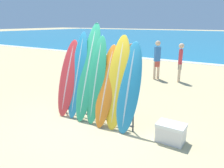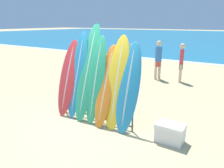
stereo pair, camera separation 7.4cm
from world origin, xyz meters
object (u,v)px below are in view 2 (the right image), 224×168
(surfboard_slot_2, at_px, (88,72))
(surfboard_slot_6, at_px, (128,88))
(surfboard_slot_3, at_px, (96,80))
(cooler_box, at_px, (170,133))
(surfboard_slot_5, at_px, (117,83))
(person_near_water, at_px, (181,61))
(surfboard_slot_1, at_px, (78,75))
(surfboard_slot_4, at_px, (106,86))
(person_mid_beach, at_px, (158,59))
(person_far_right, at_px, (132,58))
(surfboard_slot_0, at_px, (68,78))
(person_far_left, at_px, (127,62))
(surfboard_rack, at_px, (95,105))

(surfboard_slot_2, height_order, surfboard_slot_6, surfboard_slot_2)
(surfboard_slot_3, height_order, cooler_box, surfboard_slot_3)
(surfboard_slot_5, height_order, surfboard_slot_6, surfboard_slot_5)
(surfboard_slot_3, relative_size, person_near_water, 1.32)
(surfboard_slot_1, bearing_deg, surfboard_slot_5, -0.75)
(surfboard_slot_1, xyz_separation_m, cooler_box, (2.67, -0.05, -0.94))
(surfboard_slot_4, bearing_deg, person_mid_beach, 96.99)
(surfboard_slot_3, bearing_deg, surfboard_slot_5, 1.38)
(surfboard_slot_1, bearing_deg, surfboard_slot_3, -2.77)
(person_near_water, bearing_deg, person_far_right, -100.36)
(surfboard_slot_0, distance_m, person_mid_beach, 5.11)
(surfboard_slot_4, bearing_deg, cooler_box, -0.38)
(person_near_water, distance_m, cooler_box, 5.35)
(person_far_left, distance_m, cooler_box, 4.91)
(surfboard_slot_0, distance_m, cooler_box, 3.10)
(surfboard_slot_3, distance_m, person_far_left, 3.85)
(person_far_right, bearing_deg, person_mid_beach, 9.84)
(person_mid_beach, height_order, person_far_right, person_mid_beach)
(surfboard_slot_5, xyz_separation_m, cooler_box, (1.39, -0.04, -0.92))
(surfboard_slot_3, relative_size, surfboard_slot_5, 0.99)
(surfboard_slot_5, relative_size, person_far_left, 1.31)
(surfboard_slot_0, height_order, person_near_water, surfboard_slot_0)
(surfboard_rack, height_order, person_far_right, person_far_right)
(person_near_water, bearing_deg, person_far_left, -65.06)
(surfboard_slot_5, bearing_deg, person_far_left, 115.75)
(surfboard_slot_6, bearing_deg, surfboard_slot_0, 179.95)
(person_near_water, bearing_deg, surfboard_slot_3, -21.05)
(person_mid_beach, xyz_separation_m, person_far_left, (-0.83, -1.39, -0.02))
(surfboard_rack, distance_m, surfboard_slot_0, 1.14)
(surfboard_slot_1, xyz_separation_m, surfboard_slot_6, (1.60, -0.04, -0.09))
(surfboard_slot_0, height_order, person_far_left, surfboard_slot_0)
(surfboard_slot_3, height_order, person_far_left, surfboard_slot_3)
(surfboard_slot_0, xyz_separation_m, person_mid_beach, (0.67, 5.07, -0.08))
(surfboard_slot_0, xyz_separation_m, surfboard_slot_2, (0.65, 0.08, 0.23))
(surfboard_slot_1, xyz_separation_m, person_near_water, (1.38, 5.09, -0.23))
(person_far_right, height_order, cooler_box, person_far_right)
(person_near_water, bearing_deg, surfboard_slot_1, -28.18)
(surfboard_slot_3, distance_m, person_mid_beach, 5.07)
(surfboard_slot_5, relative_size, person_far_right, 1.43)
(surfboard_rack, height_order, surfboard_slot_2, surfboard_slot_2)
(surfboard_slot_6, relative_size, person_far_left, 1.23)
(person_far_left, bearing_deg, surfboard_slot_4, 62.45)
(surfboard_slot_3, bearing_deg, surfboard_slot_6, -0.44)
(surfboard_slot_4, bearing_deg, person_near_water, 85.45)
(person_mid_beach, height_order, person_far_left, person_mid_beach)
(person_far_left, bearing_deg, cooler_box, 81.36)
(surfboard_slot_6, xyz_separation_m, person_far_right, (-2.58, 5.02, -0.20))
(surfboard_rack, bearing_deg, surfboard_slot_1, 173.03)
(surfboard_slot_4, bearing_deg, person_far_left, 111.60)
(surfboard_slot_1, relative_size, person_near_water, 1.36)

